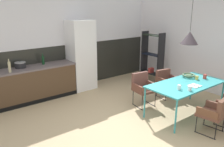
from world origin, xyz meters
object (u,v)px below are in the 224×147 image
object	(u,v)px
bottle_wine_green	(9,67)
dining_table	(186,85)
armchair_by_stool	(216,111)
cooking_pot	(20,65)
fruit_bowl	(189,75)
mug_dark_espresso	(197,78)
mug_wide_latte	(179,87)
mug_glass_clear	(190,88)
refrigerator_column	(81,55)
mug_tall_blue	(205,77)
bottle_spice_small	(43,60)
armchair_near_window	(143,85)
armchair_facing_counter	(166,80)
open_book	(195,86)
pendant_lamp_over_table_near	(190,38)
open_shelf_unit	(152,57)

from	to	relation	value
bottle_wine_green	dining_table	bearing A→B (deg)	-42.60
armchair_by_stool	cooking_pot	xyz separation A→B (m)	(-2.41, 3.94, 0.49)
fruit_bowl	mug_dark_espresso	distance (m)	0.23
mug_wide_latte	mug_glass_clear	bearing A→B (deg)	-57.45
refrigerator_column	mug_tall_blue	bearing A→B (deg)	-61.71
refrigerator_column	bottle_spice_small	world-z (taller)	refrigerator_column
refrigerator_column	mug_glass_clear	world-z (taller)	refrigerator_column
armchair_near_window	armchair_facing_counter	bearing A→B (deg)	-171.57
armchair_facing_counter	fruit_bowl	size ratio (longest dim) A/B	2.36
fruit_bowl	cooking_pot	world-z (taller)	cooking_pot
open_book	mug_dark_espresso	xyz separation A→B (m)	(0.44, 0.23, 0.04)
bottle_wine_green	mug_tall_blue	bearing A→B (deg)	-37.86
refrigerator_column	mug_glass_clear	bearing A→B (deg)	-78.91
armchair_facing_counter	cooking_pot	distance (m)	3.84
bottle_spice_small	mug_glass_clear	bearing A→B (deg)	-62.36
mug_tall_blue	cooking_pot	world-z (taller)	cooking_pot
armchair_near_window	open_book	world-z (taller)	armchair_near_window
mug_wide_latte	pendant_lamp_over_table_near	xyz separation A→B (m)	(0.46, 0.17, 0.97)
armchair_near_window	pendant_lamp_over_table_near	world-z (taller)	pendant_lamp_over_table_near
refrigerator_column	pendant_lamp_over_table_near	size ratio (longest dim) A/B	2.13
pendant_lamp_over_table_near	open_shelf_unit	bearing A→B (deg)	60.01
fruit_bowl	mug_glass_clear	size ratio (longest dim) A/B	2.56
mug_wide_latte	fruit_bowl	bearing A→B (deg)	23.24
open_book	mug_tall_blue	size ratio (longest dim) A/B	1.91
armchair_near_window	mug_wide_latte	xyz separation A→B (m)	(-0.04, -1.10, 0.28)
mug_tall_blue	pendant_lamp_over_table_near	xyz separation A→B (m)	(-0.64, 0.09, 0.96)
mug_glass_clear	bottle_spice_small	bearing A→B (deg)	117.64
armchair_facing_counter	mug_wide_latte	world-z (taller)	mug_wide_latte
armchair_near_window	mug_wide_latte	world-z (taller)	mug_wide_latte
mug_wide_latte	bottle_spice_small	bearing A→B (deg)	117.35
pendant_lamp_over_table_near	mug_wide_latte	bearing A→B (deg)	-159.65
mug_dark_espresso	bottle_spice_small	bearing A→B (deg)	129.82
armchair_near_window	mug_tall_blue	world-z (taller)	mug_tall_blue
mug_dark_espresso	cooking_pot	distance (m)	4.36
armchair_by_stool	open_shelf_unit	xyz separation A→B (m)	(1.53, 3.07, 0.32)
open_book	bottle_spice_small	bearing A→B (deg)	122.58
armchair_facing_counter	mug_glass_clear	distance (m)	1.56
mug_glass_clear	mug_dark_espresso	distance (m)	0.83
open_shelf_unit	mug_wide_latte	bearing A→B (deg)	-36.23
dining_table	mug_wide_latte	distance (m)	0.49
open_book	cooking_pot	bearing A→B (deg)	129.29
fruit_bowl	open_shelf_unit	world-z (taller)	open_shelf_unit
fruit_bowl	bottle_spice_small	distance (m)	3.78
mug_glass_clear	open_shelf_unit	distance (m)	2.95
dining_table	armchair_near_window	distance (m)	1.06
mug_wide_latte	armchair_by_stool	bearing A→B (deg)	-77.17
mug_tall_blue	pendant_lamp_over_table_near	size ratio (longest dim) A/B	0.13
fruit_bowl	mug_dark_espresso	size ratio (longest dim) A/B	2.70
open_shelf_unit	bottle_wine_green	bearing A→B (deg)	-98.07
mug_glass_clear	open_shelf_unit	xyz separation A→B (m)	(1.58, 2.49, 0.01)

